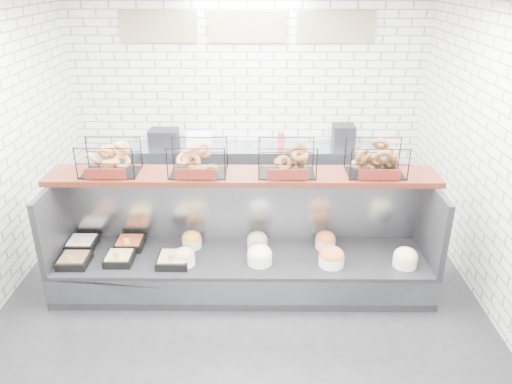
{
  "coord_description": "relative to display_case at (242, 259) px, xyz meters",
  "views": [
    {
      "loc": [
        0.18,
        -4.32,
        3.22
      ],
      "look_at": [
        0.14,
        0.45,
        1.08
      ],
      "focal_mm": 35.0,
      "sensor_mm": 36.0,
      "label": 1
    }
  ],
  "objects": [
    {
      "name": "display_case",
      "position": [
        0.0,
        0.0,
        0.0
      ],
      "size": [
        4.0,
        0.9,
        1.2
      ],
      "color": "black",
      "rests_on": "ground"
    },
    {
      "name": "ground",
      "position": [
        0.01,
        -0.34,
        -0.33
      ],
      "size": [
        5.5,
        5.5,
        0.0
      ],
      "primitive_type": "plane",
      "color": "black",
      "rests_on": "ground"
    },
    {
      "name": "prep_counter",
      "position": [
        0.01,
        2.09,
        0.14
      ],
      "size": [
        4.0,
        0.6,
        1.2
      ],
      "color": "#93969B",
      "rests_on": "ground"
    },
    {
      "name": "room_shell",
      "position": [
        0.01,
        0.26,
        1.73
      ],
      "size": [
        5.02,
        5.51,
        3.01
      ],
      "color": "silver",
      "rests_on": "ground"
    },
    {
      "name": "bagel_shelf",
      "position": [
        0.01,
        0.18,
        1.06
      ],
      "size": [
        4.1,
        0.5,
        0.4
      ],
      "color": "#3A140C",
      "rests_on": "display_case"
    }
  ]
}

